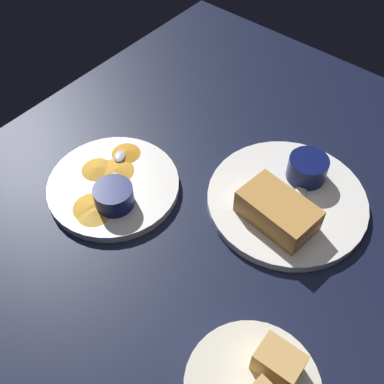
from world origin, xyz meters
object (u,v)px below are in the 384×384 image
ramekin_dark_sauce (308,168)px  plate_chips_companion (114,186)px  plate_sandwich_main (287,201)px  spoon_by_dark_ramekin (299,198)px  sandwich_half_near (278,211)px  ramekin_light_gravy (114,196)px  spoon_by_gravy_ramekin (118,161)px

ramekin_dark_sauce → plate_chips_companion: bearing=42.3°
plate_sandwich_main → spoon_by_dark_ramekin: spoon_by_dark_ramekin is taller
sandwich_half_near → spoon_by_dark_ramekin: size_ratio=1.43×
ramekin_dark_sauce → plate_chips_companion: ramekin_dark_sauce is taller
spoon_by_dark_ramekin → ramekin_light_gravy: size_ratio=1.43×
sandwich_half_near → ramekin_light_gravy: bearing=32.3°
plate_chips_companion → spoon_by_gravy_ramekin: (2.80, -4.18, 1.16)cm
plate_chips_companion → ramekin_light_gravy: bearing=140.2°
ramekin_dark_sauce → ramekin_light_gravy: 34.80cm
plate_chips_companion → spoon_by_dark_ramekin: bearing=-146.7°
spoon_by_dark_ramekin → ramekin_light_gravy: bearing=41.2°
plate_sandwich_main → sandwich_half_near: sandwich_half_near is taller
spoon_by_dark_ramekin → spoon_by_gravy_ramekin: 33.79cm
ramekin_dark_sauce → ramekin_light_gravy: bearing=49.9°
sandwich_half_near → plate_sandwich_main: bearing=-79.1°
spoon_by_dark_ramekin → plate_sandwich_main: bearing=32.4°
sandwich_half_near → plate_chips_companion: bearing=23.7°
plate_sandwich_main → spoon_by_gravy_ramekin: (29.01, 13.08, 1.16)cm
plate_sandwich_main → sandwich_half_near: bearing=100.9°
ramekin_dark_sauce → ramekin_light_gravy: (22.41, 26.62, -0.26)cm
plate_sandwich_main → spoon_by_gravy_ramekin: bearing=24.3°
ramekin_dark_sauce → spoon_by_gravy_ramekin: size_ratio=0.79×
plate_sandwich_main → ramekin_dark_sauce: bearing=-88.1°
spoon_by_dark_ramekin → ramekin_dark_sauce: bearing=-70.4°
spoon_by_dark_ramekin → plate_chips_companion: 33.39cm
sandwich_half_near → ramekin_light_gravy: 27.99cm
plate_sandwich_main → ramekin_light_gravy: bearing=41.8°
sandwich_half_near → spoon_by_gravy_ramekin: size_ratio=1.55×
plate_sandwich_main → ramekin_light_gravy: ramekin_light_gravy is taller
sandwich_half_near → plate_chips_companion: (27.24, 11.97, -3.20)cm
plate_chips_companion → ramekin_light_gravy: ramekin_light_gravy is taller
plate_sandwich_main → plate_chips_companion: 31.39cm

